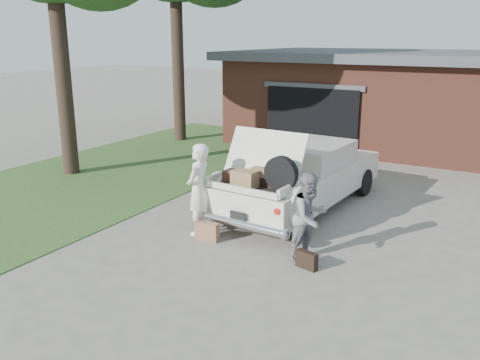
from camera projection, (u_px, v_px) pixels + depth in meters
The scene contains 8 objects.
ground at pixel (225, 242), 9.80m from camera, with size 90.00×90.00×0.00m, color gray.
grass_strip at pixel (119, 171), 14.94m from camera, with size 6.00×16.00×0.02m, color #2D4C1E.
house at pixel (413, 98), 18.43m from camera, with size 12.80×7.80×3.30m.
sedan at pixel (300, 176), 11.57m from camera, with size 2.34×5.29×2.02m.
woman_left at pixel (199, 189), 10.01m from camera, with size 0.67×0.44×1.84m, color white.
woman_right at pixel (310, 217), 8.83m from camera, with size 0.77×0.60×1.59m, color gray.
suitcase_left at pixel (207, 232), 9.83m from camera, with size 0.47×0.15×0.36m, color #9B694F.
suitcase_right at pixel (307, 260), 8.66m from camera, with size 0.40×0.13×0.31m, color black.
Camera 1 is at (4.81, -7.73, 3.84)m, focal length 38.00 mm.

